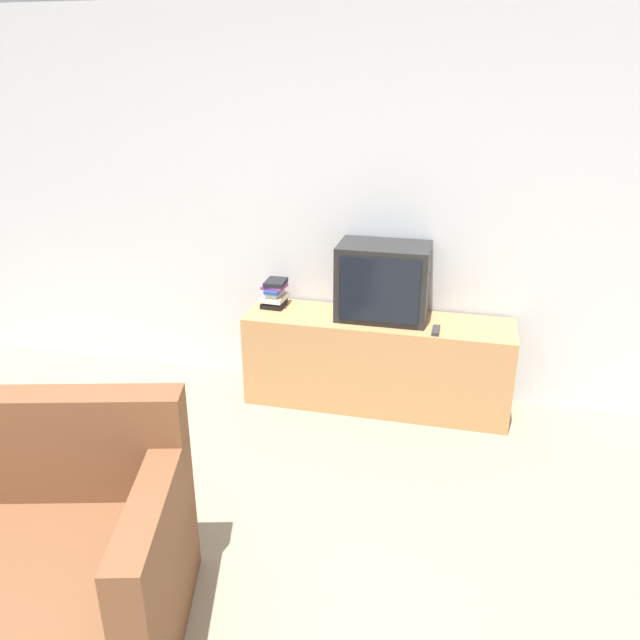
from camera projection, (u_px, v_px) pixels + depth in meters
name	position (u px, v px, depth m)	size (l,w,h in m)	color
wall_back	(288.00, 207.00, 4.31)	(9.00, 0.06, 2.60)	silver
tv_stand	(377.00, 362.00, 4.28)	(1.79, 0.46, 0.64)	tan
television	(383.00, 282.00, 4.10)	(0.59, 0.38, 0.50)	black
book_stack	(274.00, 294.00, 4.34)	(0.17, 0.21, 0.19)	black
remote_on_stand	(436.00, 330.00, 3.95)	(0.05, 0.14, 0.02)	#2D2D2D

